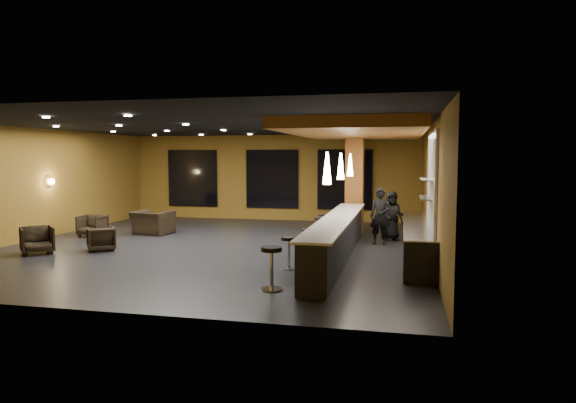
% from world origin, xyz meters
% --- Properties ---
extents(floor, '(12.00, 13.00, 0.10)m').
position_xyz_m(floor, '(0.00, 0.00, -0.05)').
color(floor, black).
rests_on(floor, ground).
extents(ceiling, '(12.00, 13.00, 0.10)m').
position_xyz_m(ceiling, '(0.00, 0.00, 3.55)').
color(ceiling, black).
extents(wall_back, '(12.00, 0.10, 3.50)m').
position_xyz_m(wall_back, '(0.00, 6.55, 1.75)').
color(wall_back, brown).
rests_on(wall_back, floor).
extents(wall_front, '(12.00, 0.10, 3.50)m').
position_xyz_m(wall_front, '(0.00, -6.55, 1.75)').
color(wall_front, brown).
rests_on(wall_front, floor).
extents(wall_left, '(0.10, 13.00, 3.50)m').
position_xyz_m(wall_left, '(-6.05, 0.00, 1.75)').
color(wall_left, brown).
rests_on(wall_left, floor).
extents(wall_right, '(0.10, 13.00, 3.50)m').
position_xyz_m(wall_right, '(6.05, 0.00, 1.75)').
color(wall_right, brown).
rests_on(wall_right, floor).
extents(wood_soffit, '(3.60, 8.00, 0.28)m').
position_xyz_m(wood_soffit, '(4.00, 1.00, 3.36)').
color(wood_soffit, '#A26A2F').
rests_on(wood_soffit, ceiling).
extents(window_left, '(2.20, 0.06, 2.40)m').
position_xyz_m(window_left, '(-3.50, 6.44, 1.70)').
color(window_left, black).
rests_on(window_left, wall_back).
extents(window_center, '(2.20, 0.06, 2.40)m').
position_xyz_m(window_center, '(0.00, 6.44, 1.70)').
color(window_center, black).
rests_on(window_center, wall_back).
extents(window_right, '(2.20, 0.06, 2.40)m').
position_xyz_m(window_right, '(3.00, 6.44, 1.70)').
color(window_right, black).
rests_on(window_right, wall_back).
extents(tile_backsplash, '(0.06, 3.20, 2.40)m').
position_xyz_m(tile_backsplash, '(5.96, -1.00, 2.00)').
color(tile_backsplash, white).
rests_on(tile_backsplash, wall_right).
extents(bar_counter, '(0.60, 8.00, 1.00)m').
position_xyz_m(bar_counter, '(3.65, -1.00, 0.50)').
color(bar_counter, black).
rests_on(bar_counter, floor).
extents(bar_top, '(0.78, 8.10, 0.05)m').
position_xyz_m(bar_top, '(3.65, -1.00, 1.02)').
color(bar_top, white).
rests_on(bar_top, bar_counter).
extents(prep_counter, '(0.70, 6.00, 0.86)m').
position_xyz_m(prep_counter, '(5.65, -0.50, 0.43)').
color(prep_counter, black).
rests_on(prep_counter, floor).
extents(prep_top, '(0.72, 6.00, 0.03)m').
position_xyz_m(prep_top, '(5.65, -0.50, 0.89)').
color(prep_top, silver).
rests_on(prep_top, prep_counter).
extents(wall_shelf_lower, '(0.30, 1.50, 0.03)m').
position_xyz_m(wall_shelf_lower, '(5.82, -1.20, 1.60)').
color(wall_shelf_lower, silver).
rests_on(wall_shelf_lower, wall_right).
extents(wall_shelf_upper, '(0.30, 1.50, 0.03)m').
position_xyz_m(wall_shelf_upper, '(5.82, -1.20, 2.05)').
color(wall_shelf_upper, silver).
rests_on(wall_shelf_upper, wall_right).
extents(column, '(0.60, 0.60, 3.50)m').
position_xyz_m(column, '(3.65, 3.60, 1.75)').
color(column, brown).
rests_on(column, floor).
extents(wall_sconce, '(0.22, 0.22, 0.22)m').
position_xyz_m(wall_sconce, '(-5.88, 0.50, 1.80)').
color(wall_sconce, '#FFE5B2').
rests_on(wall_sconce, wall_left).
extents(pendant_0, '(0.20, 0.20, 0.70)m').
position_xyz_m(pendant_0, '(3.65, -3.00, 2.35)').
color(pendant_0, white).
rests_on(pendant_0, wood_soffit).
extents(pendant_1, '(0.20, 0.20, 0.70)m').
position_xyz_m(pendant_1, '(3.65, -0.50, 2.35)').
color(pendant_1, white).
rests_on(pendant_1, wood_soffit).
extents(pendant_2, '(0.20, 0.20, 0.70)m').
position_xyz_m(pendant_2, '(3.65, 2.00, 2.35)').
color(pendant_2, white).
rests_on(pendant_2, wood_soffit).
extents(staff_a, '(0.67, 0.50, 1.69)m').
position_xyz_m(staff_a, '(4.63, 1.28, 0.84)').
color(staff_a, black).
rests_on(staff_a, floor).
extents(staff_b, '(0.77, 0.62, 1.53)m').
position_xyz_m(staff_b, '(5.00, 2.12, 0.76)').
color(staff_b, black).
rests_on(staff_b, floor).
extents(staff_c, '(0.85, 0.68, 1.52)m').
position_xyz_m(staff_c, '(4.92, 2.14, 0.76)').
color(staff_c, black).
rests_on(staff_c, floor).
extents(armchair_a, '(1.13, 1.13, 0.74)m').
position_xyz_m(armchair_a, '(-4.30, -2.21, 0.37)').
color(armchair_a, black).
rests_on(armchair_a, floor).
extents(armchair_b, '(1.00, 1.00, 0.66)m').
position_xyz_m(armchair_b, '(-2.90, -1.41, 0.33)').
color(armchair_b, black).
rests_on(armchair_b, floor).
extents(armchair_c, '(0.77, 0.79, 0.71)m').
position_xyz_m(armchair_c, '(-4.65, 0.83, 0.35)').
color(armchair_c, black).
rests_on(armchair_c, floor).
extents(armchair_d, '(1.37, 1.24, 0.78)m').
position_xyz_m(armchair_d, '(-2.96, 1.72, 0.39)').
color(armchair_d, black).
rests_on(armchair_d, floor).
extents(bar_stool_0, '(0.43, 0.43, 0.85)m').
position_xyz_m(bar_stool_0, '(2.79, -4.52, 0.55)').
color(bar_stool_0, silver).
rests_on(bar_stool_0, floor).
extents(bar_stool_1, '(0.38, 0.38, 0.75)m').
position_xyz_m(bar_stool_1, '(2.71, -2.60, 0.48)').
color(bar_stool_1, silver).
rests_on(bar_stool_1, floor).
extents(bar_stool_2, '(0.37, 0.37, 0.72)m').
position_xyz_m(bar_stool_2, '(2.87, -0.96, 0.46)').
color(bar_stool_2, silver).
rests_on(bar_stool_2, floor).
extents(bar_stool_3, '(0.42, 0.42, 0.83)m').
position_xyz_m(bar_stool_3, '(2.92, 0.80, 0.53)').
color(bar_stool_3, silver).
rests_on(bar_stool_3, floor).
extents(bar_stool_4, '(0.37, 0.37, 0.74)m').
position_xyz_m(bar_stool_4, '(2.76, 2.41, 0.47)').
color(bar_stool_4, silver).
rests_on(bar_stool_4, floor).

